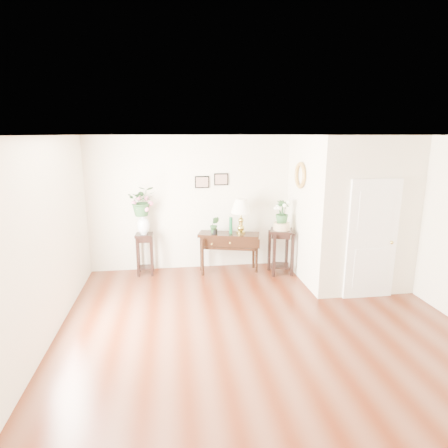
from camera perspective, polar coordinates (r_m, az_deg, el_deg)
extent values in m
cube|color=#583020|center=(5.86, 5.79, -15.25)|extent=(6.00, 5.50, 0.02)
cube|color=white|center=(5.14, 6.54, 13.28)|extent=(6.00, 5.50, 0.02)
cube|color=silver|center=(7.96, 1.34, 3.29)|extent=(6.00, 0.02, 2.80)
cube|color=silver|center=(2.93, 19.79, -16.20)|extent=(6.00, 0.02, 2.80)
cube|color=silver|center=(5.46, -26.15, -2.93)|extent=(0.02, 5.50, 2.80)
cube|color=silver|center=(7.68, 18.23, 2.23)|extent=(1.80, 1.95, 2.80)
cube|color=white|center=(6.90, 21.62, -2.26)|extent=(0.90, 0.05, 2.10)
cube|color=black|center=(7.79, -3.37, 6.40)|extent=(0.30, 0.02, 0.25)
cube|color=black|center=(7.83, -0.43, 6.82)|extent=(0.30, 0.02, 0.25)
torus|color=#A88525|center=(7.34, 11.52, 7.28)|extent=(0.07, 0.51, 0.51)
cube|color=black|center=(7.81, 0.72, -4.37)|extent=(1.31, 0.73, 0.83)
cube|color=#AE9E41|center=(7.65, 2.60, 1.16)|extent=(0.48, 0.48, 0.73)
cylinder|color=#104B27|center=(7.66, 1.05, -0.20)|extent=(0.09, 0.09, 0.34)
imported|color=#244C25|center=(7.61, -1.45, -0.25)|extent=(0.22, 0.19, 0.35)
cube|color=black|center=(7.83, -11.95, -4.51)|extent=(0.35, 0.35, 0.86)
imported|color=#244C25|center=(7.57, -12.37, 3.66)|extent=(0.58, 0.51, 0.60)
cube|color=black|center=(7.79, 8.62, -4.17)|extent=(0.55, 0.55, 0.93)
cylinder|color=#C1B79E|center=(7.65, 8.76, -0.28)|extent=(0.42, 0.42, 0.15)
imported|color=#244C25|center=(7.58, 8.84, 1.76)|extent=(0.31, 0.31, 0.48)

